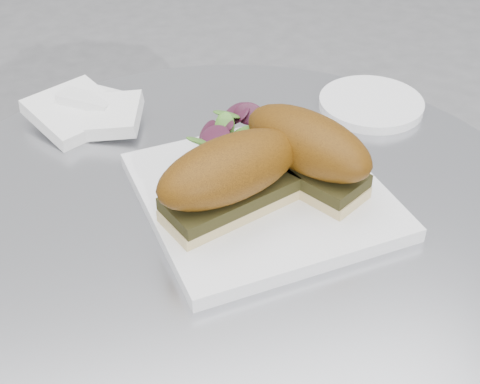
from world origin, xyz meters
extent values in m
cylinder|color=#AEAFB5|center=(0.00, 0.00, 0.72)|extent=(0.70, 0.70, 0.02)
cube|color=white|center=(0.04, 0.03, 0.74)|extent=(0.27, 0.27, 0.02)
cube|color=tan|center=(0.00, 0.00, 0.75)|extent=(0.15, 0.10, 0.01)
cube|color=black|center=(0.00, 0.00, 0.77)|extent=(0.15, 0.10, 0.01)
ellipsoid|color=#623809|center=(0.00, 0.00, 0.80)|extent=(0.17, 0.12, 0.06)
cube|color=tan|center=(0.09, 0.03, 0.75)|extent=(0.12, 0.14, 0.01)
cube|color=black|center=(0.09, 0.03, 0.77)|extent=(0.12, 0.14, 0.01)
ellipsoid|color=#623809|center=(0.09, 0.03, 0.80)|extent=(0.14, 0.16, 0.06)
cylinder|color=white|center=(0.23, 0.18, 0.74)|extent=(0.13, 0.13, 0.01)
camera|label=1|loc=(-0.12, -0.50, 1.17)|focal=50.00mm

